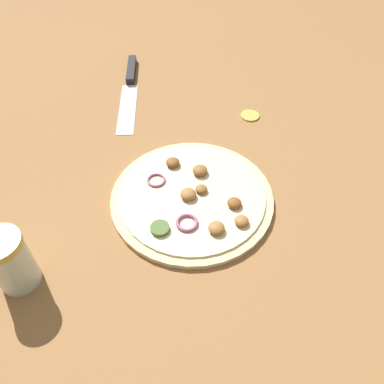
# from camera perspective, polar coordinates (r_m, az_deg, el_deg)

# --- Properties ---
(ground_plane) EXTENTS (3.00, 3.00, 0.00)m
(ground_plane) POSITION_cam_1_polar(r_m,az_deg,el_deg) (0.70, 0.00, -1.12)
(ground_plane) COLOR olive
(pizza) EXTENTS (0.30, 0.30, 0.03)m
(pizza) POSITION_cam_1_polar(r_m,az_deg,el_deg) (0.69, 0.04, -0.76)
(pizza) COLOR beige
(pizza) RESTS_ON ground_plane
(knife) EXTENTS (0.23, 0.27, 0.02)m
(knife) POSITION_cam_1_polar(r_m,az_deg,el_deg) (1.01, -9.38, 16.41)
(knife) COLOR silver
(knife) RESTS_ON ground_plane
(spice_jar) EXTENTS (0.06, 0.06, 0.10)m
(spice_jar) POSITION_cam_1_polar(r_m,az_deg,el_deg) (0.62, -25.98, -9.52)
(spice_jar) COLOR silver
(spice_jar) RESTS_ON ground_plane
(loose_cap) EXTENTS (0.04, 0.04, 0.01)m
(loose_cap) POSITION_cam_1_polar(r_m,az_deg,el_deg) (0.90, 8.84, 11.52)
(loose_cap) COLOR gold
(loose_cap) RESTS_ON ground_plane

